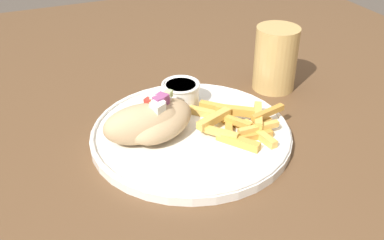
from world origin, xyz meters
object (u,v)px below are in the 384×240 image
pita_sandwich_near (143,123)px  sauce_ramekin (181,92)px  plate (192,133)px  pita_sandwich_far (161,120)px  water_glass (275,61)px  fries_pile (237,122)px

pita_sandwich_near → sauce_ramekin: 0.12m
plate → pita_sandwich_far: bearing=166.6°
pita_sandwich_far → water_glass: water_glass is taller
pita_sandwich_far → fries_pile: bearing=-48.8°
pita_sandwich_far → fries_pile: 0.12m
pita_sandwich_near → water_glass: size_ratio=1.01×
fries_pile → sauce_ramekin: 0.12m
pita_sandwich_near → fries_pile: (0.15, -0.03, -0.02)m
sauce_ramekin → plate: bearing=-100.8°
pita_sandwich_far → plate: bearing=-47.2°
sauce_ramekin → water_glass: water_glass is taller
plate → water_glass: 0.24m
plate → pita_sandwich_near: size_ratio=2.62×
fries_pile → plate: bearing=164.0°
pita_sandwich_far → sauce_ramekin: bearing=15.8°
pita_sandwich_near → pita_sandwich_far: bearing=12.1°
pita_sandwich_near → pita_sandwich_far: (0.03, 0.01, -0.01)m
pita_sandwich_near → sauce_ramekin: (0.09, 0.08, -0.01)m
plate → pita_sandwich_far: size_ratio=2.15×
fries_pile → water_glass: (0.14, 0.12, 0.03)m
fries_pile → sauce_ramekin: (-0.05, 0.11, 0.01)m
pita_sandwich_near → fries_pile: bearing=-9.1°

